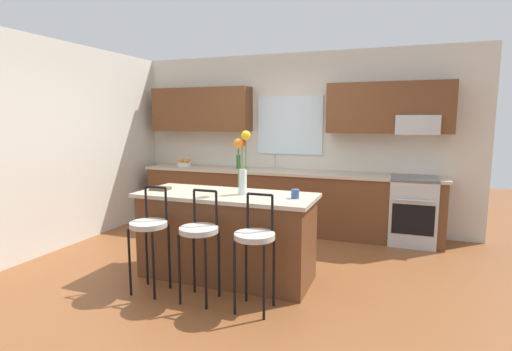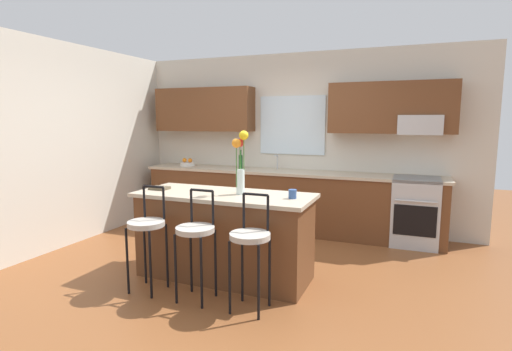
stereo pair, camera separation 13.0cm
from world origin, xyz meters
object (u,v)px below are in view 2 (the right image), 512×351
cookbook (160,188)px  fruit_bowl_oranges (187,163)px  oven_range (415,211)px  bar_stool_far (250,241)px  bottle_olive_oil (241,161)px  kitchen_island (224,235)px  bar_stool_middle (196,234)px  mug_ceramic (292,194)px  flower_vase (240,160)px  bar_stool_near (147,228)px

cookbook → fruit_bowl_oranges: fruit_bowl_oranges is taller
oven_range → bar_stool_far: bar_stool_far is taller
bottle_olive_oil → oven_range: bearing=-0.5°
kitchen_island → fruit_bowl_oranges: 2.65m
fruit_bowl_oranges → bar_stool_middle: bearing=-57.1°
oven_range → mug_ceramic: bearing=-120.3°
bar_stool_far → cookbook: size_ratio=5.21×
kitchen_island → mug_ceramic: (0.75, 0.01, 0.50)m
bar_stool_far → kitchen_island: bearing=132.8°
mug_ceramic → bottle_olive_oil: bottle_olive_oil is taller
bar_stool_middle → mug_ceramic: 1.02m
cookbook → bottle_olive_oil: size_ratio=0.67×
mug_ceramic → bottle_olive_oil: bearing=126.1°
flower_vase → bottle_olive_oil: 2.18m
bar_stool_middle → cookbook: bar_stool_middle is taller
oven_range → kitchen_island: same height
kitchen_island → mug_ceramic: mug_ceramic is taller
bar_stool_far → flower_vase: flower_vase is taller
kitchen_island → fruit_bowl_oranges: fruit_bowl_oranges is taller
oven_range → kitchen_island: (-1.90, -1.97, 0.00)m
bar_stool_near → bar_stool_middle: bearing=0.0°
bar_stool_near → fruit_bowl_oranges: fruit_bowl_oranges is taller
oven_range → bar_stool_far: (-1.35, -2.56, 0.18)m
cookbook → fruit_bowl_oranges: (-0.91, 2.05, 0.02)m
oven_range → fruit_bowl_oranges: size_ratio=3.83×
bar_stool_near → bar_stool_far: bearing=0.0°
fruit_bowl_oranges → bottle_olive_oil: size_ratio=0.81×
bottle_olive_oil → mug_ceramic: bearing=-53.9°
flower_vase → bottle_olive_oil: size_ratio=2.22×
bar_stool_middle → bar_stool_far: size_ratio=1.00×
bar_stool_far → fruit_bowl_oranges: fruit_bowl_oranges is taller
flower_vase → kitchen_island: bearing=-175.3°
kitchen_island → bar_stool_near: (-0.55, -0.59, 0.17)m
bar_stool_near → mug_ceramic: size_ratio=11.58×
bar_stool_middle → bottle_olive_oil: bearing=105.1°
flower_vase → bar_stool_middle: bearing=-106.8°
kitchen_island → bar_stool_far: size_ratio=1.82×
flower_vase → cookbook: flower_vase is taller
fruit_bowl_oranges → oven_range: bearing=-0.4°
bar_stool_middle → bottle_olive_oil: bottle_olive_oil is taller
oven_range → bar_stool_middle: (-1.90, -2.56, 0.18)m
bar_stool_middle → cookbook: (-0.77, 0.53, 0.30)m
flower_vase → mug_ceramic: bearing=-0.9°
cookbook → fruit_bowl_oranges: size_ratio=0.83×
flower_vase → mug_ceramic: 0.65m
bar_stool_far → cookbook: 1.45m
bar_stool_near → bar_stool_middle: size_ratio=1.00×
oven_range → mug_ceramic: (-1.14, -1.96, 0.51)m
bar_stool_middle → flower_vase: size_ratio=1.58×
kitchen_island → bar_stool_middle: bar_stool_middle is taller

